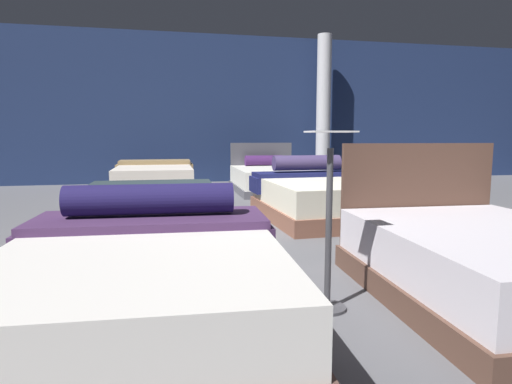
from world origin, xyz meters
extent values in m
cube|color=#5B5B60|center=(0.00, 0.00, -0.01)|extent=(18.00, 18.00, 0.02)
cube|color=navy|center=(0.00, 5.41, 1.75)|extent=(18.00, 0.06, 3.50)
cube|color=brown|center=(-1.13, -2.75, 0.10)|extent=(1.68, 2.07, 0.20)
cube|color=white|center=(-1.13, -2.75, 0.35)|extent=(1.62, 2.00, 0.30)
cube|color=#452A52|center=(-1.09, -2.11, 0.53)|extent=(1.59, 0.73, 0.05)
cube|color=#452A52|center=(-1.88, -2.07, 0.40)|extent=(0.09, 0.65, 0.20)
cube|color=#452A52|center=(-0.31, -2.15, 0.40)|extent=(0.09, 0.65, 0.20)
cylinder|color=#1E184B|center=(-1.09, -2.10, 0.67)|extent=(1.14, 0.27, 0.21)
cube|color=brown|center=(1.12, -2.74, 0.09)|extent=(1.57, 2.01, 0.17)
cube|color=silver|center=(1.12, -2.74, 0.33)|extent=(1.51, 1.95, 0.32)
cube|color=brown|center=(1.17, -1.77, 0.52)|extent=(1.39, 0.11, 1.04)
cube|color=#94744F|center=(-1.17, 0.21, 0.08)|extent=(1.66, 2.04, 0.16)
cube|color=white|center=(-1.17, 0.21, 0.28)|extent=(1.60, 1.98, 0.24)
cube|color=#253236|center=(-1.16, 0.88, 0.44)|extent=(1.61, 0.65, 0.08)
cube|color=#253236|center=(-1.97, 0.90, 0.29)|extent=(0.10, 0.62, 0.21)
cube|color=#253236|center=(-0.34, 0.86, 0.29)|extent=(0.10, 0.62, 0.21)
cube|color=brown|center=(1.10, 0.24, 0.10)|extent=(1.65, 2.07, 0.20)
cube|color=silver|center=(1.10, 0.24, 0.36)|extent=(1.59, 2.01, 0.31)
cube|color=#161949|center=(1.08, 0.97, 0.54)|extent=(1.57, 0.55, 0.06)
cube|color=#161949|center=(0.29, 0.94, 0.40)|extent=(0.08, 0.49, 0.22)
cube|color=#161949|center=(1.86, 1.00, 0.40)|extent=(0.08, 0.49, 0.22)
cylinder|color=#3D3159|center=(1.08, 0.95, 0.71)|extent=(1.03, 0.26, 0.22)
cube|color=black|center=(-1.17, 3.19, 0.11)|extent=(1.44, 2.16, 0.21)
cube|color=silver|center=(-1.17, 3.19, 0.38)|extent=(1.38, 2.10, 0.33)
cube|color=olive|center=(-1.16, 3.93, 0.58)|extent=(1.41, 0.62, 0.08)
cube|color=olive|center=(-1.88, 3.94, 0.40)|extent=(0.08, 0.61, 0.28)
cube|color=olive|center=(-0.45, 3.93, 0.40)|extent=(0.08, 0.61, 0.28)
cube|color=#505058|center=(1.11, 3.20, 0.07)|extent=(1.49, 2.06, 0.14)
cube|color=white|center=(1.11, 3.20, 0.30)|extent=(1.43, 2.00, 0.33)
cube|color=#505058|center=(1.13, 4.22, 0.48)|extent=(1.37, 0.06, 0.96)
cylinder|color=#422059|center=(1.13, 3.96, 0.58)|extent=(0.82, 0.24, 0.22)
cylinder|color=#3F3F44|center=(0.00, -2.65, 0.01)|extent=(0.24, 0.24, 0.02)
cylinder|color=#3F3F44|center=(0.00, -2.65, 0.51)|extent=(0.04, 0.04, 1.03)
cube|color=white|center=(0.00, -2.65, 1.13)|extent=(0.28, 0.20, 0.01)
cylinder|color=silver|center=(2.83, 4.90, 1.75)|extent=(0.34, 0.34, 3.50)
camera|label=1|loc=(-1.00, -5.14, 1.10)|focal=30.33mm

